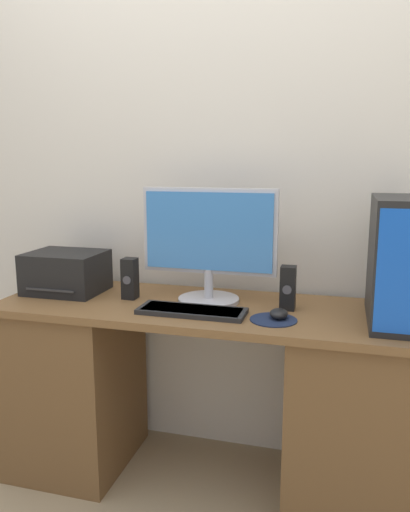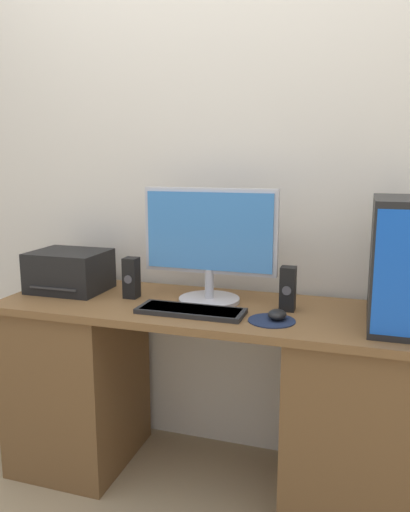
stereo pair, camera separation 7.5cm
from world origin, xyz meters
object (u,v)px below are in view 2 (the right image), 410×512
(speaker_left, at_px, (131,278))
(speaker_right, at_px, (288,289))
(keyboard, at_px, (191,311))
(printer, at_px, (70,271))
(monitor, at_px, (210,240))
(computer_tower, at_px, (395,262))
(mouse, at_px, (277,315))

(speaker_left, distance_m, speaker_right, 0.64)
(keyboard, height_order, printer, printer)
(monitor, bearing_deg, computer_tower, -6.16)
(speaker_left, bearing_deg, keyboard, -22.96)
(mouse, xyz_separation_m, speaker_left, (-0.63, 0.12, 0.06))
(keyboard, height_order, computer_tower, computer_tower)
(mouse, bearing_deg, speaker_left, 169.55)
(speaker_right, bearing_deg, printer, 179.68)
(computer_tower, bearing_deg, speaker_right, 172.23)
(monitor, height_order, speaker_left, monitor)
(mouse, relative_size, computer_tower, 0.18)
(speaker_left, xyz_separation_m, speaker_right, (0.64, 0.02, 0.00))
(computer_tower, relative_size, speaker_right, 2.61)
(monitor, height_order, printer, monitor)
(computer_tower, relative_size, speaker_left, 2.61)
(printer, distance_m, speaker_right, 0.95)
(monitor, height_order, speaker_right, monitor)
(printer, bearing_deg, computer_tower, -2.42)
(mouse, relative_size, speaker_left, 0.48)
(monitor, xyz_separation_m, speaker_right, (0.32, -0.02, -0.17))
(keyboard, distance_m, mouse, 0.32)
(keyboard, bearing_deg, speaker_left, 157.04)
(mouse, height_order, speaker_left, speaker_left)
(keyboard, height_order, speaker_left, speaker_left)
(keyboard, relative_size, mouse, 4.96)
(monitor, bearing_deg, speaker_right, -4.28)
(speaker_left, bearing_deg, printer, 175.54)
(mouse, height_order, computer_tower, computer_tower)
(printer, distance_m, speaker_left, 0.31)
(monitor, height_order, mouse, monitor)
(keyboard, distance_m, printer, 0.64)
(speaker_left, relative_size, speaker_right, 1.00)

